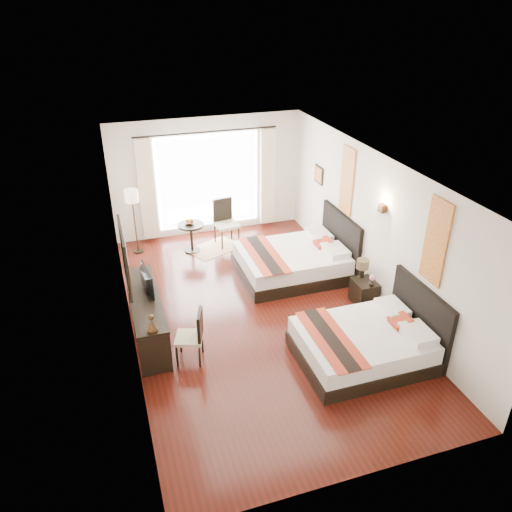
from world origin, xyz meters
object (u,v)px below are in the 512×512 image
object	(u,v)px
vase	(372,282)
floor_lamp	(132,200)
nightstand	(364,292)
table_lamp	(363,265)
bed_far	(296,261)
side_table	(192,238)
console_desk	(147,315)
desk_chair	(191,345)
television	(143,281)
bed_near	(367,343)
window_chair	(226,231)
fruit_bowl	(189,223)

from	to	relation	value
vase	floor_lamp	xyz separation A→B (m)	(-3.87, 3.64, 0.70)
nightstand	table_lamp	xyz separation A→B (m)	(-0.02, 0.12, 0.52)
bed_far	side_table	size ratio (longest dim) A/B	3.28
nightstand	console_desk	bearing A→B (deg)	176.05
console_desk	vase	bearing A→B (deg)	-6.40
desk_chair	television	bearing A→B (deg)	-43.48
bed_near	desk_chair	distance (m)	2.81
window_chair	vase	bearing A→B (deg)	20.07
floor_lamp	side_table	world-z (taller)	floor_lamp
vase	console_desk	xyz separation A→B (m)	(-4.04, 0.45, -0.18)
television	fruit_bowl	bearing A→B (deg)	-32.29
fruit_bowl	desk_chair	bearing A→B (deg)	-101.25
television	fruit_bowl	xyz separation A→B (m)	(1.30, 2.68, -0.26)
table_lamp	vase	distance (m)	0.35
bed_near	bed_far	distance (m)	2.87
bed_near	bed_far	size ratio (longest dim) A/B	0.94
nightstand	console_desk	distance (m)	4.03
table_lamp	side_table	bearing A→B (deg)	131.40
floor_lamp	desk_chair	bearing A→B (deg)	-84.30
side_table	vase	bearing A→B (deg)	-50.75
console_desk	bed_far	bearing A→B (deg)	19.51
desk_chair	side_table	distance (m)	3.82
nightstand	bed_far	bearing A→B (deg)	120.09
bed_near	side_table	world-z (taller)	bed_near
table_lamp	window_chair	world-z (taller)	window_chair
table_lamp	desk_chair	bearing A→B (deg)	-167.75
bed_far	fruit_bowl	bearing A→B (deg)	137.43
nightstand	floor_lamp	bearing A→B (deg)	138.02
nightstand	floor_lamp	size ratio (longest dim) A/B	0.33
bed_far	window_chair	distance (m)	2.08
nightstand	vase	xyz separation A→B (m)	(0.03, -0.18, 0.33)
television	desk_chair	xyz separation A→B (m)	(0.55, -1.07, -0.69)
bed_far	desk_chair	bearing A→B (deg)	-142.21
table_lamp	television	bearing A→B (deg)	175.25
console_desk	desk_chair	size ratio (longest dim) A/B	2.42
bed_near	nightstand	xyz separation A→B (m)	(0.75, 1.46, -0.07)
table_lamp	desk_chair	distance (m)	3.53
bed_near	vase	xyz separation A→B (m)	(0.78, 1.28, 0.26)
nightstand	window_chair	distance (m)	3.71
bed_far	nightstand	bearing A→B (deg)	-59.91
television	fruit_bowl	world-z (taller)	television
bed_near	fruit_bowl	size ratio (longest dim) A/B	9.26
nightstand	vase	world-z (taller)	vase
vase	desk_chair	xyz separation A→B (m)	(-3.47, -0.45, -0.28)
television	floor_lamp	world-z (taller)	floor_lamp
vase	television	world-z (taller)	television
vase	fruit_bowl	xyz separation A→B (m)	(-2.72, 3.31, 0.14)
desk_chair	nightstand	bearing A→B (deg)	-150.58
bed_far	television	size ratio (longest dim) A/B	3.05
nightstand	side_table	distance (m)	4.10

